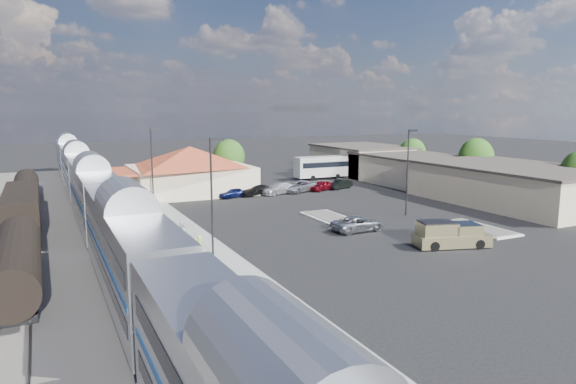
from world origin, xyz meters
name	(u,v)px	position (x,y,z in m)	size (l,w,h in m)	color
ground	(305,226)	(0.00, 0.00, 0.00)	(280.00, 280.00, 0.00)	black
railbed	(61,231)	(-21.00, 8.00, 0.06)	(16.00, 100.00, 0.12)	#4C4944
platform	(165,225)	(-12.00, 6.00, 0.09)	(5.50, 92.00, 0.18)	gray
passenger_train	(93,197)	(-18.00, 8.77, 2.87)	(3.00, 104.00, 5.55)	silver
freight_cars	(22,214)	(-24.00, 7.88, 1.93)	(2.80, 46.00, 4.00)	black
station_depot	(190,170)	(-4.56, 24.00, 3.13)	(18.35, 12.24, 6.20)	#C9B793
buildings_east	(432,171)	(28.00, 14.28, 2.27)	(14.40, 51.40, 4.80)	#C6B28C
traffic_island_south	(331,218)	(4.00, 2.00, 0.10)	(3.30, 7.50, 0.21)	silver
traffic_island_north	(478,228)	(14.00, -8.00, 0.10)	(3.30, 7.50, 0.21)	silver
lamp_plat_s	(213,187)	(-10.90, -6.00, 5.34)	(1.08, 0.25, 9.00)	black
lamp_plat_n	(153,160)	(-10.90, 16.00, 5.34)	(1.08, 0.25, 9.00)	black
lamp_lot	(408,165)	(12.10, 0.00, 5.34)	(1.08, 0.25, 9.00)	black
tree_east_b	(476,157)	(34.00, 12.00, 4.22)	(4.94, 4.94, 6.96)	#382314
tree_east_c	(412,153)	(34.00, 26.00, 3.76)	(4.41, 4.41, 6.21)	#382314
tree_depot	(229,157)	(3.00, 30.00, 4.02)	(4.71, 4.71, 6.63)	#382314
pickup_truck	(452,235)	(7.32, -11.62, 0.98)	(6.36, 3.81, 2.07)	#998D5E
suv	(358,224)	(3.48, -3.78, 0.70)	(2.32, 5.03, 1.40)	#96989D
coach_bus	(328,166)	(19.03, 28.27, 2.06)	(11.18, 2.58, 3.58)	white
person_a	(200,246)	(-11.93, -5.83, 0.97)	(0.58, 0.38, 1.58)	#CEE447
person_b	(182,233)	(-12.32, -1.87, 1.11)	(0.90, 0.70, 1.86)	silver
parked_car_a	(232,193)	(-0.80, 18.08, 0.64)	(1.50, 3.73, 1.27)	#0D1544
parked_car_b	(255,190)	(2.40, 18.38, 0.71)	(1.50, 4.31, 1.42)	black
parked_car_c	(279,188)	(5.60, 18.08, 0.75)	(2.09, 5.14, 1.49)	silver
parked_car_d	(299,186)	(8.80, 18.38, 0.76)	(2.51, 5.44, 1.51)	gray
parked_car_e	(321,186)	(12.00, 18.08, 0.68)	(1.62, 4.02, 1.37)	maroon
parked_car_f	(340,184)	(15.20, 18.38, 0.66)	(1.39, 3.99, 1.32)	black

